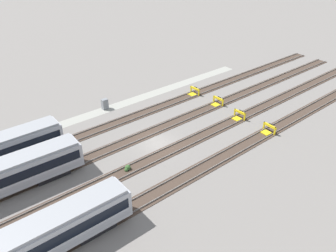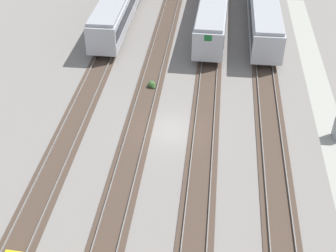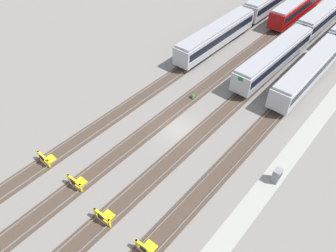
% 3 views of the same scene
% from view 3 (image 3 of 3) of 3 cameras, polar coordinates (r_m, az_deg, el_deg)
% --- Properties ---
extents(ground_plane, '(400.00, 400.00, 0.00)m').
position_cam_3_polar(ground_plane, '(38.81, 1.74, -0.54)').
color(ground_plane, gray).
extents(service_walkway, '(54.00, 2.00, 0.01)m').
position_cam_3_polar(service_walkway, '(35.15, 17.26, -9.29)').
color(service_walkway, '#9E9E93').
rests_on(service_walkway, ground).
extents(rail_track_nearest, '(90.00, 2.23, 0.21)m').
position_cam_3_polar(rail_track_nearest, '(36.07, 11.05, -5.81)').
color(rail_track_nearest, '#47382D').
rests_on(rail_track_nearest, ground).
extents(rail_track_near_inner, '(90.00, 2.24, 0.21)m').
position_cam_3_polar(rail_track_near_inner, '(37.73, 4.68, -2.18)').
color(rail_track_near_inner, '#47382D').
rests_on(rail_track_near_inner, ground).
extents(rail_track_middle, '(90.00, 2.24, 0.21)m').
position_cam_3_polar(rail_track_middle, '(39.95, -1.03, 1.11)').
color(rail_track_middle, '#47382D').
rests_on(rail_track_middle, ground).
extents(rail_track_far_inner, '(90.00, 2.23, 0.21)m').
position_cam_3_polar(rail_track_far_inner, '(42.64, -6.10, 4.02)').
color(rail_track_far_inner, '#47382D').
rests_on(rail_track_far_inner, ground).
extents(subway_car_front_row_leftmost, '(18.01, 2.92, 3.70)m').
position_cam_3_polar(subway_car_front_row_leftmost, '(67.78, 21.74, 18.89)').
color(subway_car_front_row_leftmost, '#A80F0F').
rests_on(subway_car_front_row_leftmost, ground).
extents(subway_car_front_row_left_inner, '(18.06, 3.24, 3.70)m').
position_cam_3_polar(subway_car_front_row_left_inner, '(49.91, 17.96, 11.25)').
color(subway_car_front_row_left_inner, '#ADAFB7').
rests_on(subway_car_front_row_left_inner, ground).
extents(subway_car_front_row_centre, '(18.01, 2.88, 3.70)m').
position_cam_3_polar(subway_car_front_row_centre, '(48.64, 23.26, 8.84)').
color(subway_car_front_row_centre, '#ADAFB7').
rests_on(subway_car_front_row_centre, ground).
extents(subway_car_front_row_rightmost, '(18.01, 2.91, 3.70)m').
position_cam_3_polar(subway_car_front_row_rightmost, '(53.70, 8.38, 15.26)').
color(subway_car_front_row_rightmost, '#ADAFB7').
rests_on(subway_car_front_row_rightmost, ground).
extents(subway_car_back_row_centre, '(18.06, 3.26, 3.70)m').
position_cam_3_polar(subway_car_back_row_centre, '(66.24, 25.70, 17.17)').
color(subway_car_back_row_centre, '#ADAFB7').
rests_on(subway_car_back_row_centre, ground).
extents(bumper_stop_nearest_track, '(1.37, 2.01, 1.22)m').
position_cam_3_polar(bumper_stop_nearest_track, '(29.41, -3.72, -20.43)').
color(bumper_stop_nearest_track, yellow).
rests_on(bumper_stop_nearest_track, ground).
extents(bumper_stop_near_inner_track, '(1.37, 2.01, 1.22)m').
position_cam_3_polar(bumper_stop_near_inner_track, '(31.34, -11.02, -15.18)').
color(bumper_stop_near_inner_track, yellow).
rests_on(bumper_stop_near_inner_track, ground).
extents(bumper_stop_middle_track, '(1.35, 2.00, 1.22)m').
position_cam_3_polar(bumper_stop_middle_track, '(34.18, -15.57, -9.39)').
color(bumper_stop_middle_track, yellow).
rests_on(bumper_stop_middle_track, ground).
extents(bumper_stop_far_inner_track, '(1.37, 2.01, 1.22)m').
position_cam_3_polar(bumper_stop_far_inner_track, '(37.24, -20.45, -5.34)').
color(bumper_stop_far_inner_track, yellow).
rests_on(bumper_stop_far_inner_track, ground).
extents(electrical_cabinet, '(0.90, 0.73, 1.60)m').
position_cam_3_polar(electrical_cabinet, '(34.85, 18.40, -8.17)').
color(electrical_cabinet, gray).
rests_on(electrical_cabinet, ground).
extents(weed_clump, '(0.92, 0.70, 0.64)m').
position_cam_3_polar(weed_clump, '(43.30, 4.38, 5.19)').
color(weed_clump, '#38602D').
rests_on(weed_clump, ground).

